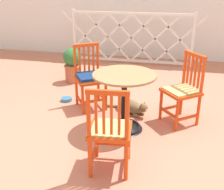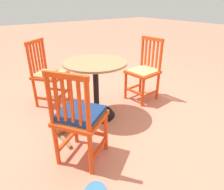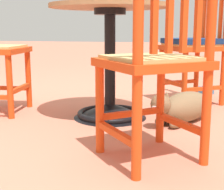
{
  "view_description": "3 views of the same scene",
  "coord_description": "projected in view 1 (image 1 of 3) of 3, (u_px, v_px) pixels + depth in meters",
  "views": [
    {
      "loc": [
        0.69,
        -3.03,
        1.8
      ],
      "look_at": [
        0.0,
        0.04,
        0.47
      ],
      "focal_mm": 45.67,
      "sensor_mm": 36.0,
      "label": 1
    },
    {
      "loc": [
        -1.84,
        1.3,
        1.39
      ],
      "look_at": [
        -0.06,
        -0.0,
        0.34
      ],
      "focal_mm": 32.21,
      "sensor_mm": 36.0,
      "label": 2
    },
    {
      "loc": [
        2.3,
        0.58,
        0.58
      ],
      "look_at": [
        0.14,
        0.11,
        0.15
      ],
      "focal_mm": 55.21,
      "sensor_mm": 36.0,
      "label": 3
    }
  ],
  "objects": [
    {
      "name": "orange_chair_facing_out",
      "position": [
        110.0,
        131.0,
        2.7
      ],
      "size": [
        0.44,
        0.44,
        0.91
      ],
      "color": "#D64214",
      "rests_on": "ground_plane"
    },
    {
      "name": "orange_chair_at_corner",
      "position": [
        90.0,
        78.0,
        4.05
      ],
      "size": [
        0.55,
        0.55,
        0.91
      ],
      "color": "#D64214",
      "rests_on": "ground_plane"
    },
    {
      "name": "ground_plane",
      "position": [
        111.0,
        131.0,
        3.56
      ],
      "size": [
        24.0,
        24.0,
        0.0
      ],
      "primitive_type": "plane",
      "color": "#C6755B"
    },
    {
      "name": "terracotta_planter",
      "position": [
        73.0,
        64.0,
        5.09
      ],
      "size": [
        0.32,
        0.32,
        0.62
      ],
      "color": "#B25B3D",
      "rests_on": "ground_plane"
    },
    {
      "name": "orange_chair_near_fence",
      "position": [
        183.0,
        91.0,
        3.63
      ],
      "size": [
        0.56,
        0.56,
        0.91
      ],
      "color": "#D64214",
      "rests_on": "ground_plane"
    },
    {
      "name": "lattice_fence_panel",
      "position": [
        131.0,
        38.0,
        6.09
      ],
      "size": [
        3.07,
        0.06,
        1.13
      ],
      "color": "white",
      "rests_on": "ground_plane"
    },
    {
      "name": "cafe_table",
      "position": [
        124.0,
        108.0,
        3.51
      ],
      "size": [
        0.76,
        0.76,
        0.73
      ],
      "color": "black",
      "rests_on": "ground_plane"
    },
    {
      "name": "tabby_cat",
      "position": [
        132.0,
        107.0,
        4.0
      ],
      "size": [
        0.7,
        0.41,
        0.23
      ],
      "color": "brown",
      "rests_on": "ground_plane"
    },
    {
      "name": "pet_water_bowl",
      "position": [
        66.0,
        99.0,
        4.41
      ],
      "size": [
        0.17,
        0.17,
        0.05
      ],
      "primitive_type": "cylinder",
      "color": "teal",
      "rests_on": "ground_plane"
    }
  ]
}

